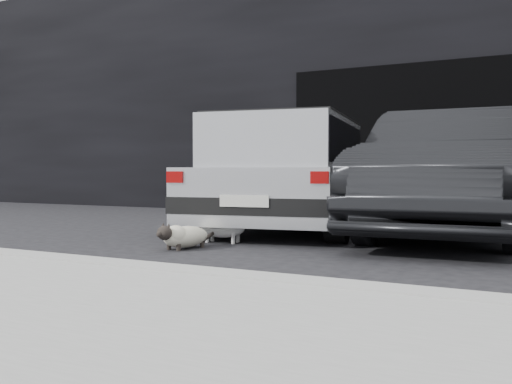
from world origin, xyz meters
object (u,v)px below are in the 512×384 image
at_px(silver_hatchback, 290,169).
at_px(cat_siamese, 182,236).
at_px(second_car, 452,172).
at_px(cat_white, 226,227).

height_order(silver_hatchback, cat_siamese, silver_hatchback).
xyz_separation_m(second_car, cat_white, (-2.09, -1.82, -0.59)).
bearing_deg(cat_siamese, silver_hatchback, -81.39).
xyz_separation_m(silver_hatchback, cat_white, (-0.02, -1.69, -0.63)).
bearing_deg(cat_white, silver_hatchback, 173.00).
relative_size(second_car, cat_siamese, 5.72).
distance_m(silver_hatchback, second_car, 2.08).
relative_size(second_car, cat_white, 6.06).
bearing_deg(second_car, cat_white, -141.20).
relative_size(silver_hatchback, second_car, 0.91).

